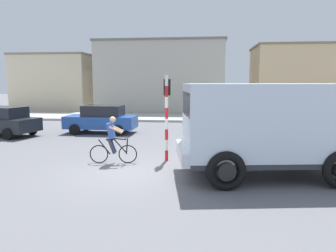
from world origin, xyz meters
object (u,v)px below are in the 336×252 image
object	(u,v)px
car_white_mid	(3,121)
car_far_side	(102,119)
traffic_light_pole	(167,106)
truck_foreground	(269,124)
cyclist	(113,140)
pedestrian_near_kerb	(235,115)
car_red_near	(275,116)

from	to	relation	value
car_white_mid	car_far_side	size ratio (longest dim) A/B	1.07
car_white_mid	traffic_light_pole	bearing A→B (deg)	-24.65
truck_foreground	traffic_light_pole	world-z (taller)	traffic_light_pole
cyclist	pedestrian_near_kerb	bearing A→B (deg)	61.37
truck_foreground	traffic_light_pole	size ratio (longest dim) A/B	1.79
cyclist	car_white_mid	bearing A→B (deg)	146.41
car_white_mid	cyclist	bearing A→B (deg)	-33.59
car_red_near	car_white_mid	size ratio (longest dim) A/B	0.99
car_red_near	pedestrian_near_kerb	bearing A→B (deg)	174.30
traffic_light_pole	pedestrian_near_kerb	world-z (taller)	traffic_light_pole
truck_foreground	car_white_mid	size ratio (longest dim) A/B	1.34
traffic_light_pole	car_red_near	xyz separation A→B (m)	(5.73, 8.57, -1.25)
car_white_mid	pedestrian_near_kerb	distance (m)	13.59
cyclist	car_white_mid	world-z (taller)	cyclist
truck_foreground	cyclist	xyz separation A→B (m)	(-5.26, 1.00, -0.80)
car_far_side	pedestrian_near_kerb	xyz separation A→B (m)	(7.80, 2.86, 0.03)
traffic_light_pole	car_far_side	xyz separation A→B (m)	(-4.49, 5.95, -1.25)
cyclist	traffic_light_pole	distance (m)	2.35
car_red_near	pedestrian_near_kerb	distance (m)	2.44
car_white_mid	car_far_side	xyz separation A→B (m)	(5.05, 1.57, 0.00)
traffic_light_pole	car_red_near	world-z (taller)	traffic_light_pole
cyclist	car_far_side	xyz separation A→B (m)	(-2.61, 6.65, -0.05)
car_white_mid	pedestrian_near_kerb	bearing A→B (deg)	19.03
truck_foreground	pedestrian_near_kerb	xyz separation A→B (m)	(-0.07, 10.52, -0.82)
cyclist	pedestrian_near_kerb	size ratio (longest dim) A/B	1.06
truck_foreground	car_white_mid	bearing A→B (deg)	154.77
cyclist	car_far_side	world-z (taller)	cyclist
pedestrian_near_kerb	car_white_mid	bearing A→B (deg)	-160.97
traffic_light_pole	car_white_mid	xyz separation A→B (m)	(-9.54, 4.38, -1.25)
car_red_near	car_white_mid	distance (m)	15.84
traffic_light_pole	car_far_side	distance (m)	7.56
cyclist	traffic_light_pole	size ratio (longest dim) A/B	0.54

